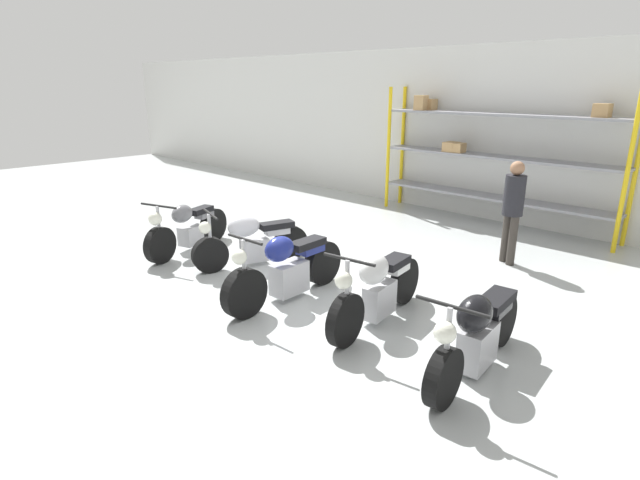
{
  "coord_description": "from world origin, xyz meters",
  "views": [
    {
      "loc": [
        4.7,
        -4.42,
        2.82
      ],
      "look_at": [
        0.0,
        0.4,
        0.7
      ],
      "focal_mm": 28.0,
      "sensor_mm": 36.0,
      "label": 1
    }
  ],
  "objects_px": {
    "motorcycle_grey": "(187,228)",
    "motorcycle_silver": "(251,241)",
    "motorcycle_black": "(477,333)",
    "shelving_rack": "(490,151)",
    "motorcycle_blue": "(287,269)",
    "person_browsing": "(513,204)",
    "motorcycle_white": "(378,288)"
  },
  "relations": [
    {
      "from": "motorcycle_silver",
      "to": "person_browsing",
      "type": "bearing_deg",
      "value": 153.16
    },
    {
      "from": "motorcycle_blue",
      "to": "motorcycle_white",
      "type": "xyz_separation_m",
      "value": [
        1.31,
        0.3,
        0.03
      ]
    },
    {
      "from": "motorcycle_grey",
      "to": "motorcycle_silver",
      "type": "distance_m",
      "value": 1.4
    },
    {
      "from": "motorcycle_silver",
      "to": "motorcycle_white",
      "type": "height_order",
      "value": "motorcycle_white"
    },
    {
      "from": "shelving_rack",
      "to": "motorcycle_silver",
      "type": "height_order",
      "value": "shelving_rack"
    },
    {
      "from": "motorcycle_blue",
      "to": "motorcycle_black",
      "type": "xyz_separation_m",
      "value": [
        2.71,
        0.12,
        0.0
      ]
    },
    {
      "from": "motorcycle_grey",
      "to": "motorcycle_blue",
      "type": "relative_size",
      "value": 0.91
    },
    {
      "from": "shelving_rack",
      "to": "motorcycle_silver",
      "type": "distance_m",
      "value": 5.37
    },
    {
      "from": "motorcycle_silver",
      "to": "motorcycle_blue",
      "type": "bearing_deg",
      "value": 87.66
    },
    {
      "from": "shelving_rack",
      "to": "motorcycle_black",
      "type": "height_order",
      "value": "shelving_rack"
    },
    {
      "from": "motorcycle_blue",
      "to": "motorcycle_white",
      "type": "relative_size",
      "value": 1.04
    },
    {
      "from": "shelving_rack",
      "to": "motorcycle_blue",
      "type": "xyz_separation_m",
      "value": [
        -0.06,
        -5.56,
        -1.07
      ]
    },
    {
      "from": "motorcycle_white",
      "to": "person_browsing",
      "type": "xyz_separation_m",
      "value": [
        0.2,
        3.19,
        0.53
      ]
    },
    {
      "from": "person_browsing",
      "to": "motorcycle_grey",
      "type": "bearing_deg",
      "value": -21.02
    },
    {
      "from": "shelving_rack",
      "to": "motorcycle_blue",
      "type": "bearing_deg",
      "value": -90.6
    },
    {
      "from": "shelving_rack",
      "to": "motorcycle_white",
      "type": "relative_size",
      "value": 2.44
    },
    {
      "from": "motorcycle_blue",
      "to": "person_browsing",
      "type": "xyz_separation_m",
      "value": [
        1.52,
        3.49,
        0.55
      ]
    },
    {
      "from": "shelving_rack",
      "to": "person_browsing",
      "type": "distance_m",
      "value": 2.58
    },
    {
      "from": "motorcycle_grey",
      "to": "motorcycle_blue",
      "type": "bearing_deg",
      "value": 68.74
    },
    {
      "from": "motorcycle_grey",
      "to": "person_browsing",
      "type": "xyz_separation_m",
      "value": [
        4.27,
        3.33,
        0.57
      ]
    },
    {
      "from": "motorcycle_grey",
      "to": "person_browsing",
      "type": "bearing_deg",
      "value": 110.06
    },
    {
      "from": "motorcycle_silver",
      "to": "motorcycle_black",
      "type": "bearing_deg",
      "value": 102.18
    },
    {
      "from": "shelving_rack",
      "to": "motorcycle_white",
      "type": "xyz_separation_m",
      "value": [
        1.25,
        -5.26,
        -1.04
      ]
    },
    {
      "from": "motorcycle_silver",
      "to": "motorcycle_blue",
      "type": "xyz_separation_m",
      "value": [
        1.4,
        -0.5,
        0.02
      ]
    },
    {
      "from": "motorcycle_blue",
      "to": "motorcycle_white",
      "type": "height_order",
      "value": "motorcycle_blue"
    },
    {
      "from": "shelving_rack",
      "to": "motorcycle_white",
      "type": "height_order",
      "value": "shelving_rack"
    },
    {
      "from": "motorcycle_grey",
      "to": "motorcycle_silver",
      "type": "height_order",
      "value": "motorcycle_grey"
    },
    {
      "from": "shelving_rack",
      "to": "person_browsing",
      "type": "relative_size",
      "value": 2.99
    },
    {
      "from": "motorcycle_grey",
      "to": "motorcycle_silver",
      "type": "bearing_deg",
      "value": 86.13
    },
    {
      "from": "motorcycle_black",
      "to": "shelving_rack",
      "type": "bearing_deg",
      "value": -159.28
    },
    {
      "from": "motorcycle_silver",
      "to": "motorcycle_grey",
      "type": "bearing_deg",
      "value": -58.58
    },
    {
      "from": "motorcycle_silver",
      "to": "person_browsing",
      "type": "xyz_separation_m",
      "value": [
        2.91,
        2.99,
        0.57
      ]
    }
  ]
}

